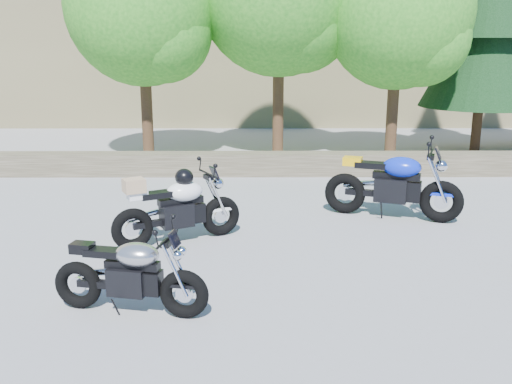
% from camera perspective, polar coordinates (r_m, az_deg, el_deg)
% --- Properties ---
extents(ground, '(90.00, 90.00, 0.00)m').
position_cam_1_polar(ground, '(7.66, -1.47, -7.32)').
color(ground, '#929397').
rests_on(ground, ground).
extents(stone_wall, '(22.00, 0.55, 0.50)m').
position_cam_1_polar(stone_wall, '(12.87, -0.99, 2.83)').
color(stone_wall, '#4A4531').
rests_on(stone_wall, ground).
extents(tree_decid_left, '(3.67, 3.67, 5.62)m').
position_cam_1_polar(tree_decid_left, '(14.50, -10.93, 17.32)').
color(tree_decid_left, '#382314').
rests_on(tree_decid_left, ground).
extents(tree_decid_right, '(3.54, 3.54, 5.41)m').
position_cam_1_polar(tree_decid_right, '(14.50, 14.49, 16.60)').
color(tree_decid_right, '#382314').
rests_on(tree_decid_right, ground).
extents(conifer_near, '(3.17, 3.17, 7.06)m').
position_cam_1_polar(conifer_near, '(16.48, 22.16, 16.34)').
color(conifer_near, '#382314').
rests_on(conifer_near, ground).
extents(silver_bike, '(1.76, 0.61, 0.89)m').
position_cam_1_polar(silver_bike, '(6.35, -12.45, -8.17)').
color(silver_bike, black).
rests_on(silver_bike, ground).
extents(white_bike, '(1.84, 1.06, 1.10)m').
position_cam_1_polar(white_bike, '(8.43, -7.90, -1.50)').
color(white_bike, black).
rests_on(white_bike, ground).
extents(blue_bike, '(2.23, 1.03, 1.16)m').
position_cam_1_polar(blue_bike, '(9.83, 13.59, 0.65)').
color(blue_bike, black).
rests_on(blue_bike, ground).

